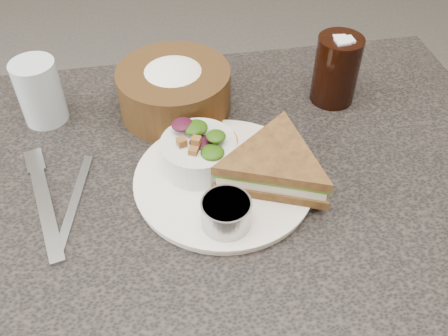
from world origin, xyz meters
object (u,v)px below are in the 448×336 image
object	(u,v)px
dressing_ramekin	(226,213)
bread_basket	(174,84)
dining_table	(203,324)
salad_bowl	(198,149)
cola_glass	(337,67)
sandwich	(275,166)
water_glass	(40,92)
dinner_plate	(224,180)

from	to	relation	value
dressing_ramekin	bread_basket	world-z (taller)	bread_basket
dressing_ramekin	bread_basket	size ratio (longest dim) A/B	0.36
dining_table	salad_bowl	world-z (taller)	salad_bowl
dressing_ramekin	cola_glass	world-z (taller)	cola_glass
dining_table	sandwich	bearing A→B (deg)	0.53
dining_table	bread_basket	world-z (taller)	bread_basket
cola_glass	salad_bowl	bearing A→B (deg)	-151.37
sandwich	water_glass	size ratio (longest dim) A/B	1.76
salad_bowl	water_glass	size ratio (longest dim) A/B	1.03
sandwich	cola_glass	distance (m)	0.23
dinner_plate	sandwich	xyz separation A→B (m)	(0.07, -0.01, 0.03)
salad_bowl	dressing_ramekin	bearing A→B (deg)	-80.07
dinner_plate	dressing_ramekin	xyz separation A→B (m)	(-0.01, -0.08, 0.02)
dining_table	dressing_ramekin	bearing A→B (deg)	-63.81
salad_bowl	water_glass	distance (m)	0.28
dinner_plate	bread_basket	xyz separation A→B (m)	(-0.05, 0.18, 0.05)
dining_table	sandwich	distance (m)	0.43
sandwich	cola_glass	bearing A→B (deg)	72.50
dinner_plate	salad_bowl	distance (m)	0.06
water_glass	salad_bowl	bearing A→B (deg)	-35.68
sandwich	water_glass	distance (m)	0.39
bread_basket	sandwich	bearing A→B (deg)	-58.61
dinner_plate	bread_basket	size ratio (longest dim) A/B	1.39
salad_bowl	water_glass	bearing A→B (deg)	144.32
salad_bowl	dinner_plate	bearing A→B (deg)	-45.20
dinner_plate	sandwich	size ratio (longest dim) A/B	1.37
sandwich	water_glass	xyz separation A→B (m)	(-0.33, 0.21, 0.02)
bread_basket	water_glass	distance (m)	0.21
sandwich	bread_basket	distance (m)	0.23
cola_glass	water_glass	distance (m)	0.48
dinner_plate	water_glass	size ratio (longest dim) A/B	2.42
dining_table	cola_glass	world-z (taller)	cola_glass
dinner_plate	dressing_ramekin	distance (m)	0.09
sandwich	salad_bowl	size ratio (longest dim) A/B	1.71
dining_table	water_glass	world-z (taller)	water_glass
cola_glass	water_glass	xyz separation A→B (m)	(-0.48, 0.03, -0.01)
water_glass	cola_glass	bearing A→B (deg)	-3.52
bread_basket	water_glass	xyz separation A→B (m)	(-0.21, 0.01, 0.00)
dining_table	cola_glass	distance (m)	0.54
dining_table	salad_bowl	xyz separation A→B (m)	(0.01, 0.05, 0.42)
dinner_plate	salad_bowl	bearing A→B (deg)	134.80
bread_basket	water_glass	bearing A→B (deg)	176.29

